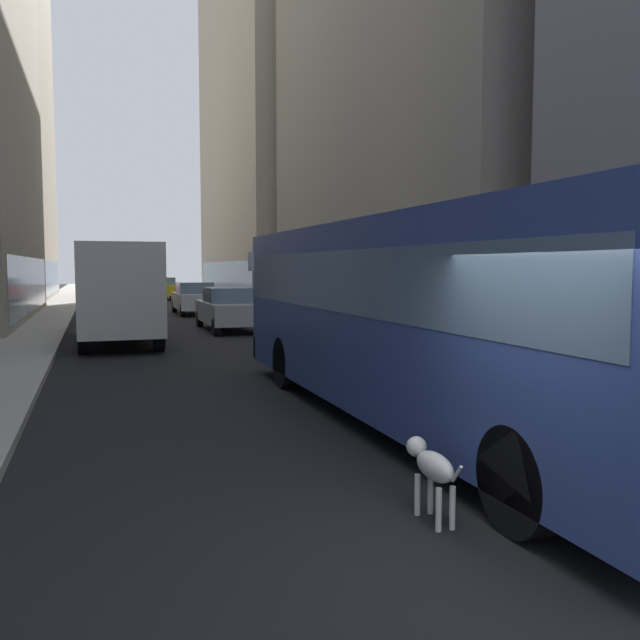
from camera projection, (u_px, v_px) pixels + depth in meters
ground_plane at (159, 308)px, 38.74m from camera, size 120.00×120.00×0.00m
sidewalk_left at (54, 309)px, 36.93m from camera, size 2.40×110.00×0.15m
sidewalk_right at (255, 305)px, 40.54m from camera, size 2.40×110.00×0.15m
building_right_far at (296, 125)px, 52.85m from camera, size 11.85×22.58×27.24m
transit_bus at (421, 307)px, 10.08m from camera, size 2.78×11.53×3.05m
car_black_suv at (108, 294)px, 38.38m from camera, size 1.84×3.91×1.62m
car_blue_hatchback at (112, 302)px, 29.60m from camera, size 1.94×4.04×1.62m
car_silver_sedan at (228, 309)px, 24.96m from camera, size 1.73×4.64×1.62m
car_yellow_taxi at (163, 288)px, 48.85m from camera, size 1.73×3.90×1.62m
car_red_coupe at (105, 288)px, 48.66m from camera, size 1.71×4.36×1.62m
car_white_van at (194, 298)px, 33.38m from camera, size 1.78×4.33×1.62m
box_truck at (118, 290)px, 20.94m from camera, size 2.30×7.50×3.05m
dalmatian_dog at (431, 466)px, 6.28m from camera, size 0.22×0.96×0.72m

